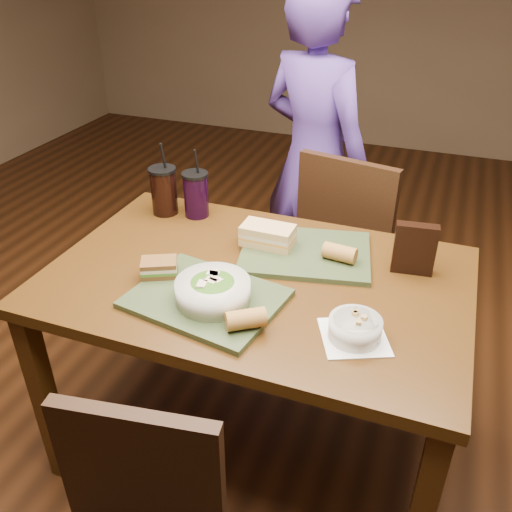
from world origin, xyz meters
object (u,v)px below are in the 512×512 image
Objects in this scene: tray_far at (305,253)px; cup_cola at (164,190)px; baguette_near at (246,319)px; cup_berry at (196,194)px; soup_bowl at (355,328)px; diner at (314,162)px; chip_bag at (414,249)px; dining_table at (256,299)px; salad_bowl at (213,289)px; sandwich_near at (159,267)px; tray_near at (206,299)px; chair_far at (346,244)px; baguette_far at (340,253)px; sandwich_far at (268,235)px.

cup_cola is (-0.59, 0.12, 0.08)m from tray_far.
cup_berry reaches higher than baguette_near.
soup_bowl is at bearing 16.18° from baguette_near.
chip_bag is (0.52, -0.74, 0.05)m from diner.
dining_table is 0.25m from salad_bowl.
baguette_near is at bearing -74.80° from dining_table.
baguette_near is 0.40× the size of cup_berry.
sandwich_near is 0.47m from cup_cola.
diner is 1.11m from tray_near.
cup_berry is (-0.43, 0.58, 0.04)m from baguette_near.
dining_table is at bearing 72.76° from salad_bowl.
diner is at bearing 89.05° from tray_near.
baguette_near is 0.38× the size of cup_cola.
baguette_near is (0.34, -0.15, 0.00)m from sandwich_near.
baguette_far is (0.08, -0.54, 0.27)m from chair_far.
sandwich_near is 0.77× the size of chip_bag.
sandwich_near is (-0.42, -0.82, 0.27)m from chair_far.
soup_bowl and sandwich_near have the same top height.
diner is at bearing 133.12° from chair_far.
cup_berry is at bearing 89.61° from diner.
chair_far is 0.61m from baguette_far.
salad_bowl reaches higher than tray_far.
tray_far is at bearing -16.88° from cup_berry.
tray_far is 0.45m from baguette_near.
cup_cola reaches higher than sandwich_far.
tray_near is at bearing 162.14° from salad_bowl.
tray_far is at bearing 60.61° from tray_near.
soup_bowl is 0.29m from baguette_near.
cup_berry is (-0.71, 0.50, 0.05)m from soup_bowl.
chip_bag is at bearing 36.87° from salad_bowl.
cup_berry reaches higher than chair_far.
dining_table is 12.31× the size of baguette_far.
tray_far is at bearing 176.68° from chip_bag.
sandwich_near is 1.21× the size of baguette_near.
soup_bowl is at bearing -44.08° from sandwich_far.
baguette_near is 0.45m from baguette_far.
sandwich_near is (-0.38, -0.30, 0.03)m from tray_far.
sandwich_near is 0.79m from chip_bag.
sandwich_near is 1.22× the size of baguette_far.
cup_cola is at bearing 116.70° from sandwich_near.
soup_bowl is 1.75× the size of sandwich_near.
diner is at bearing 96.79° from baguette_near.
cup_cola is at bearing 167.11° from chip_bag.
soup_bowl is at bearing -35.57° from cup_berry.
chair_far is 0.94m from tray_near.
sandwich_far is 0.25m from baguette_far.
sandwich_far is (-0.17, -0.53, 0.28)m from chair_far.
cup_berry is (-0.47, 0.14, 0.08)m from tray_far.
sandwich_far is (-0.37, 0.36, 0.02)m from soup_bowl.
chair_far is at bearing 77.73° from dining_table.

